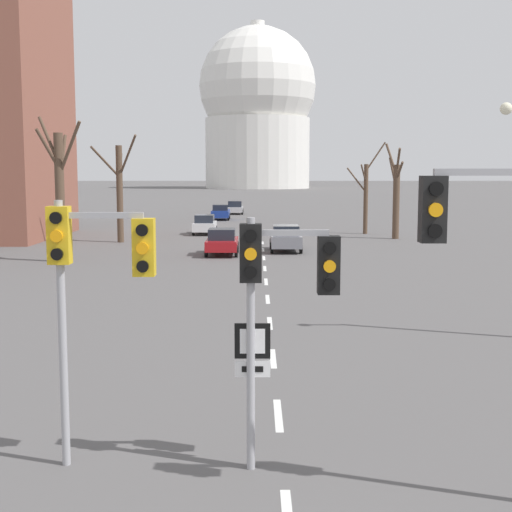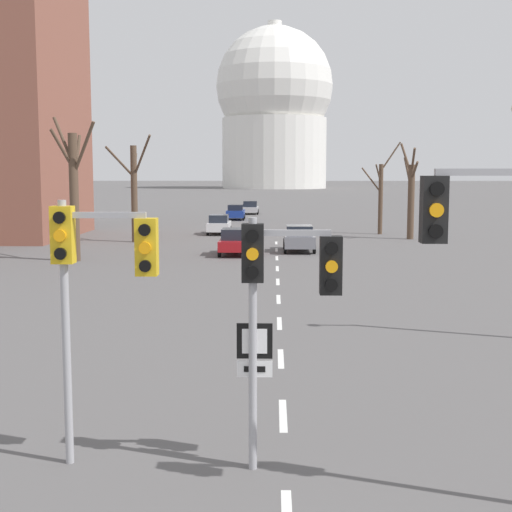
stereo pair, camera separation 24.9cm
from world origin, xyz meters
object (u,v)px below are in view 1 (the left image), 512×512
at_px(route_sign_post, 255,367).
at_px(sedan_near_right, 238,208).
at_px(sedan_far_left, 208,224).
at_px(sedan_far_right, 288,238).
at_px(sedan_near_left, 225,241).
at_px(sedan_mid_centre, 223,212).
at_px(traffic_signal_near_left, 93,267).
at_px(traffic_signal_centre_tall, 282,282).

bearing_deg(route_sign_post, sedan_near_right, 91.91).
height_order(sedan_far_left, sedan_far_right, sedan_far_right).
height_order(route_sign_post, sedan_near_left, route_sign_post).
relative_size(route_sign_post, sedan_near_right, 0.61).
relative_size(route_sign_post, sedan_mid_centre, 0.60).
height_order(sedan_near_right, sedan_far_right, sedan_far_right).
xyz_separation_m(sedan_near_left, sedan_near_right, (-0.46, 42.18, -0.04)).
distance_m(sedan_near_right, sedan_far_left, 27.73).
height_order(traffic_signal_near_left, route_sign_post, traffic_signal_near_left).
xyz_separation_m(traffic_signal_centre_tall, sedan_near_left, (-2.43, 31.31, -2.38)).
distance_m(traffic_signal_near_left, sedan_near_left, 31.26).
relative_size(traffic_signal_near_left, sedan_mid_centre, 1.07).
distance_m(sedan_near_right, sedan_mid_centre, 10.27).
height_order(sedan_near_left, sedan_far_left, sedan_near_left).
bearing_deg(sedan_near_right, sedan_far_left, -93.38).
bearing_deg(sedan_far_right, traffic_signal_near_left, -97.96).
xyz_separation_m(route_sign_post, sedan_mid_centre, (-3.66, 63.20, -0.93)).
xyz_separation_m(traffic_signal_centre_tall, traffic_signal_near_left, (-3.14, 0.17, 0.22)).
height_order(traffic_signal_centre_tall, sedan_far_right, traffic_signal_centre_tall).
xyz_separation_m(sedan_near_left, sedan_far_right, (3.93, 2.01, 0.03)).
height_order(sedan_near_right, sedan_mid_centre, sedan_mid_centre).
bearing_deg(route_sign_post, sedan_near_left, 93.65).
xyz_separation_m(sedan_near_right, sedan_far_right, (4.39, -40.16, 0.07)).
relative_size(sedan_near_right, sedan_far_right, 1.00).
distance_m(route_sign_post, sedan_near_left, 31.31).
bearing_deg(sedan_near_right, traffic_signal_centre_tall, -87.75).
height_order(route_sign_post, sedan_far_right, route_sign_post).
bearing_deg(sedan_mid_centre, route_sign_post, -86.68).
bearing_deg(sedan_far_right, sedan_mid_centre, 100.59).
xyz_separation_m(sedan_near_right, sedan_far_left, (-1.64, -27.68, 0.01)).
xyz_separation_m(traffic_signal_near_left, sedan_near_right, (0.25, 73.32, -2.64)).
bearing_deg(sedan_mid_centre, sedan_far_left, -91.38).
bearing_deg(traffic_signal_centre_tall, route_sign_post, 169.08).
relative_size(traffic_signal_centre_tall, sedan_far_left, 1.05).
xyz_separation_m(traffic_signal_near_left, sedan_far_right, (4.64, 33.16, -2.57)).
height_order(route_sign_post, sedan_far_left, route_sign_post).
bearing_deg(sedan_mid_centre, sedan_near_right, 83.21).
xyz_separation_m(traffic_signal_centre_tall, sedan_far_right, (1.50, 33.33, -2.35)).
bearing_deg(route_sign_post, sedan_mid_centre, 93.32).
distance_m(sedan_near_right, sedan_far_right, 40.40).
bearing_deg(route_sign_post, traffic_signal_near_left, 178.28).
distance_m(traffic_signal_centre_tall, sedan_mid_centre, 63.46).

